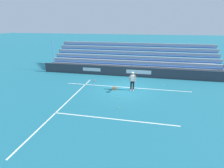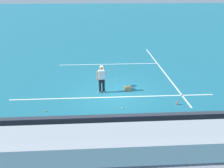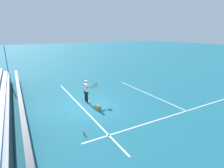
# 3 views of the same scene
# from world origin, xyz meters

# --- Properties ---
(ground_plane) EXTENTS (160.00, 160.00, 0.00)m
(ground_plane) POSITION_xyz_m (0.00, 0.00, 0.00)
(ground_plane) COLOR #1E6B7F
(court_baseline_white) EXTENTS (12.00, 0.10, 0.01)m
(court_baseline_white) POSITION_xyz_m (0.00, -0.50, 0.00)
(court_baseline_white) COLOR white
(court_baseline_white) RESTS_ON ground
(court_sideline_white) EXTENTS (0.10, 12.00, 0.01)m
(court_sideline_white) POSITION_xyz_m (4.11, 4.00, 0.00)
(court_sideline_white) COLOR white
(court_sideline_white) RESTS_ON ground
(court_service_line_white) EXTENTS (8.22, 0.10, 0.01)m
(court_service_line_white) POSITION_xyz_m (0.00, 5.50, 0.00)
(court_service_line_white) COLOR white
(court_service_line_white) RESTS_ON ground
(back_wall_sponsor_board) EXTENTS (21.41, 0.25, 1.10)m
(back_wall_sponsor_board) POSITION_xyz_m (0.01, -4.25, 0.55)
(back_wall_sponsor_board) COLOR #2D333D
(back_wall_sponsor_board) RESTS_ON ground
(tennis_player) EXTENTS (0.59, 1.04, 1.71)m
(tennis_player) POSITION_xyz_m (-0.66, 0.17, 0.89)
(tennis_player) COLOR black
(tennis_player) RESTS_ON ground
(ball_box_cardboard) EXTENTS (0.44, 0.35, 0.26)m
(ball_box_cardboard) POSITION_xyz_m (0.95, 0.34, 0.13)
(ball_box_cardboard) COLOR #A87F51
(ball_box_cardboard) RESTS_ON ground
(tennis_ball_near_player) EXTENTS (0.07, 0.07, 0.07)m
(tennis_ball_near_player) POSITION_xyz_m (0.39, -1.86, 0.03)
(tennis_ball_near_player) COLOR #CCE533
(tennis_ball_near_player) RESTS_ON ground
(tennis_ball_far_left) EXTENTS (0.07, 0.07, 0.07)m
(tennis_ball_far_left) POSITION_xyz_m (0.44, 1.95, 0.03)
(tennis_ball_far_left) COLOR #CCE533
(tennis_ball_far_left) RESTS_ON ground
(tennis_ball_by_box) EXTENTS (0.07, 0.07, 0.07)m
(tennis_ball_by_box) POSITION_xyz_m (-0.01, 3.88, 0.03)
(tennis_ball_by_box) COLOR #CCE533
(tennis_ball_by_box) RESTS_ON ground
(tennis_ball_far_right) EXTENTS (0.07, 0.07, 0.07)m
(tennis_ball_far_right) POSITION_xyz_m (-3.64, -1.91, 0.03)
(tennis_ball_far_right) COLOR #CCE533
(tennis_ball_far_right) RESTS_ON ground
(water_bottle) EXTENTS (0.07, 0.07, 0.22)m
(water_bottle) POSITION_xyz_m (3.41, -1.60, 0.11)
(water_bottle) COLOR #EA4C33
(water_bottle) RESTS_ON ground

